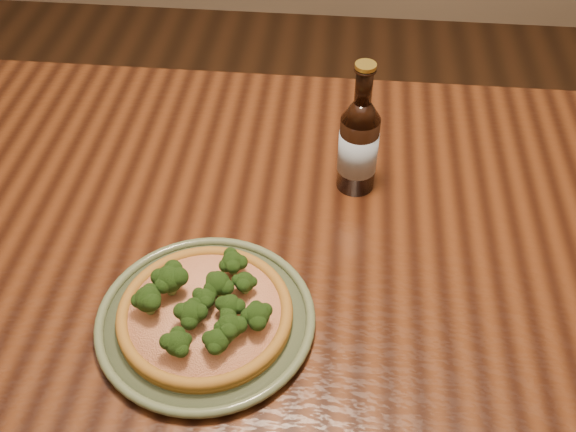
# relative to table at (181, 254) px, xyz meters

# --- Properties ---
(table) EXTENTS (1.60, 0.90, 0.75)m
(table) POSITION_rel_table_xyz_m (0.00, 0.00, 0.00)
(table) COLOR #47220F
(table) RESTS_ON ground
(plate) EXTENTS (0.32, 0.32, 0.02)m
(plate) POSITION_rel_table_xyz_m (0.09, -0.21, 0.10)
(plate) COLOR #576545
(plate) RESTS_ON table
(pizza) EXTENTS (0.25, 0.25, 0.07)m
(pizza) POSITION_rel_table_xyz_m (0.09, -0.21, 0.12)
(pizza) COLOR #A06D24
(pizza) RESTS_ON plate
(beer_bottle) EXTENTS (0.07, 0.07, 0.24)m
(beer_bottle) POSITION_rel_table_xyz_m (0.30, 0.11, 0.18)
(beer_bottle) COLOR black
(beer_bottle) RESTS_ON table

